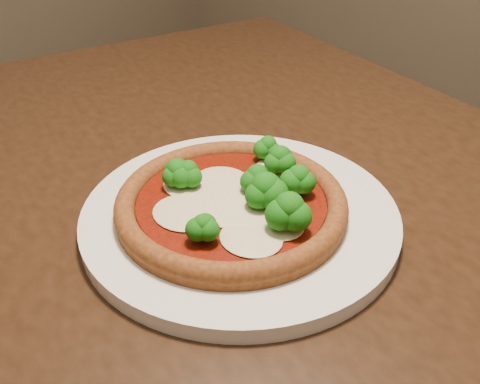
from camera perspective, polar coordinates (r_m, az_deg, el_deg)
The scene contains 3 objects.
dining_table at distance 0.66m, azimuth 2.72°, elevation -8.64°, with size 1.57×1.30×0.75m.
plate at distance 0.59m, azimuth -0.00°, elevation -2.49°, with size 0.35×0.35×0.02m, color white.
pizza at distance 0.57m, azimuth -0.40°, elevation -0.78°, with size 0.25×0.25×0.06m.
Camera 1 is at (0.10, -0.26, 1.11)m, focal length 40.00 mm.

